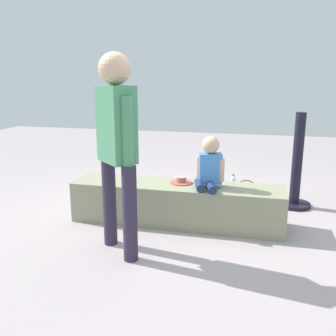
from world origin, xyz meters
TOP-DOWN VIEW (x-y plane):
  - ground_plane at (0.00, 0.00)m, footprint 12.00×12.00m
  - concrete_ledge at (0.00, 0.00)m, footprint 2.04×0.46m
  - child_seated at (0.31, -0.03)m, footprint 0.29×0.34m
  - adult_standing at (-0.32, -0.72)m, footprint 0.38×0.36m
  - cake_plate at (0.03, 0.05)m, footprint 0.22×0.22m
  - gift_bag at (0.27, 0.65)m, footprint 0.24×0.09m
  - railing_post at (1.16, 0.77)m, footprint 0.36×0.36m
  - water_bottle_near_gift at (0.46, 1.21)m, footprint 0.06×0.06m
  - cake_box_white at (-0.68, 0.64)m, footprint 0.33×0.33m
  - handbag_black_leather at (-0.05, 0.41)m, footprint 0.26×0.14m
  - handbag_brown_canvas at (0.65, 0.48)m, footprint 0.32×0.11m

SIDE VIEW (x-z plane):
  - ground_plane at x=0.00m, z-range 0.00..0.00m
  - cake_box_white at x=-0.68m, z-range 0.00..0.15m
  - water_bottle_near_gift at x=0.46m, z-range -0.01..0.20m
  - handbag_black_leather at x=-0.05m, z-range -0.04..0.24m
  - handbag_brown_canvas at x=0.65m, z-range -0.05..0.30m
  - gift_bag at x=0.27m, z-range -0.02..0.35m
  - concrete_ledge at x=0.00m, z-range 0.00..0.39m
  - railing_post at x=1.16m, z-range -0.14..0.90m
  - cake_plate at x=0.03m, z-range 0.38..0.45m
  - child_seated at x=0.31m, z-range 0.36..0.85m
  - adult_standing at x=-0.32m, z-range 0.16..1.75m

